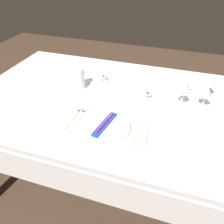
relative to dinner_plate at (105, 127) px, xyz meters
The scene contains 19 objects.
ground_plane 0.80m from the dinner_plate, 94.00° to the left, with size 6.00×6.00×0.00m, color #4C3828.
dining_table 0.29m from the dinner_plate, 94.00° to the left, with size 1.80×1.11×0.74m.
dinner_plate is the anchor object (origin of this frame).
toothbrush_package 0.02m from the dinner_plate, ahead, with size 0.07×0.21×0.02m.
fork_outer 0.16m from the dinner_plate, behind, with size 0.03×0.23×0.00m.
fork_inner 0.19m from the dinner_plate, 169.93° to the left, with size 0.02×0.21×0.00m.
dinner_knife 0.16m from the dinner_plate, ahead, with size 0.02×0.22×0.00m.
spoon_soup 0.20m from the dinner_plate, 11.56° to the left, with size 0.03×0.23×0.01m.
spoon_dessert 0.22m from the dinner_plate, 12.77° to the left, with size 0.03×0.21×0.01m.
saucer_left 0.36m from the dinner_plate, 71.86° to the left, with size 0.13×0.13×0.01m, color white.
coffee_cup_left 0.36m from the dinner_plate, 71.58° to the left, with size 0.10×0.08×0.07m.
saucer_right 0.51m from the dinner_plate, 114.89° to the left, with size 0.14×0.14×0.01m, color white.
coffee_cup_right 0.51m from the dinner_plate, 114.70° to the left, with size 0.10×0.07×0.07m.
saucer_far 0.61m from the dinner_plate, 56.25° to the left, with size 0.13×0.13×0.01m, color white.
coffee_cup_far 0.61m from the dinner_plate, 56.11° to the left, with size 0.10×0.08×0.06m.
wine_glass_centre 0.72m from the dinner_plate, 45.29° to the left, with size 0.07×0.07×0.14m.
wine_glass_left 0.60m from the dinner_plate, 37.43° to the left, with size 0.07×0.07×0.15m.
wine_glass_right 0.51m from the dinner_plate, 44.79° to the left, with size 0.07×0.07×0.15m.
drink_tumbler 0.45m from the dinner_plate, 130.86° to the left, with size 0.07×0.07×0.14m.
Camera 1 is at (0.35, -1.17, 1.51)m, focal length 38.14 mm.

